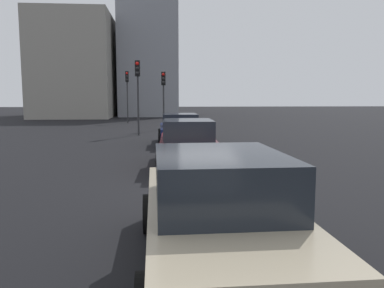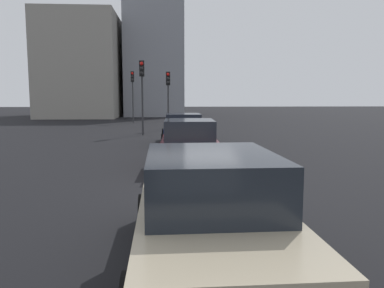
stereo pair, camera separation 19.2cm
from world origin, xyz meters
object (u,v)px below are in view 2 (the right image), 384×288
(car_navy_lead, at_px, (183,129))
(traffic_light_near_right, at_px, (142,82))
(traffic_light_far_left, at_px, (133,86))
(car_beige_third, at_px, (209,214))
(car_maroon_second, at_px, (189,144))
(traffic_light_near_left, at_px, (168,88))

(car_navy_lead, bearing_deg, traffic_light_near_right, 25.70)
(traffic_light_near_right, relative_size, traffic_light_far_left, 0.98)
(car_beige_third, distance_m, traffic_light_near_right, 18.21)
(car_maroon_second, relative_size, traffic_light_near_left, 1.14)
(car_beige_third, xyz_separation_m, traffic_light_far_left, (28.80, 3.43, 2.41))
(traffic_light_near_right, bearing_deg, traffic_light_near_left, 160.43)
(car_maroon_second, bearing_deg, car_navy_lead, 1.11)
(traffic_light_near_left, bearing_deg, traffic_light_near_right, -20.55)
(car_maroon_second, height_order, traffic_light_far_left, traffic_light_far_left)
(traffic_light_near_left, relative_size, traffic_light_near_right, 0.91)
(car_beige_third, bearing_deg, traffic_light_far_left, 5.87)
(car_beige_third, xyz_separation_m, traffic_light_near_right, (17.95, 1.94, 2.34))
(car_maroon_second, bearing_deg, traffic_light_near_right, 13.00)
(car_navy_lead, bearing_deg, traffic_light_near_left, 4.61)
(traffic_light_near_left, distance_m, traffic_light_far_left, 7.88)
(car_beige_third, height_order, traffic_light_far_left, traffic_light_far_left)
(traffic_light_far_left, bearing_deg, car_navy_lead, 11.91)
(car_beige_third, bearing_deg, traffic_light_near_right, 5.26)
(car_navy_lead, distance_m, car_beige_third, 13.44)
(car_maroon_second, distance_m, traffic_light_far_left, 21.81)
(car_maroon_second, relative_size, car_beige_third, 0.96)
(car_maroon_second, height_order, traffic_light_near_left, traffic_light_near_left)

